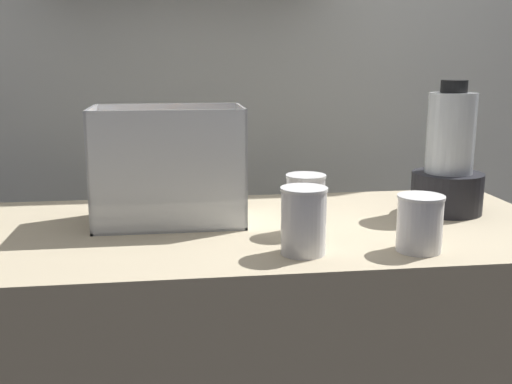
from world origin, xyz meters
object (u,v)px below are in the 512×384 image
Objects in this scene: carrot_display_bin at (164,186)px; blender_pitcher at (449,164)px; juice_cup_pomegranate_left at (305,206)px; juice_cup_beet_middle at (420,226)px; juice_cup_pomegranate_far_left at (303,223)px.

blender_pitcher reaches higher than carrot_display_bin.
juice_cup_pomegranate_left is 0.25m from juice_cup_beet_middle.
juice_cup_pomegranate_far_left is at bearing 176.59° from juice_cup_beet_middle.
carrot_display_bin is 2.58× the size of juice_cup_pomegranate_far_left.
blender_pitcher reaches higher than juice_cup_pomegranate_far_left.
carrot_display_bin is 0.70m from blender_pitcher.
juice_cup_pomegranate_left is at bearing -23.33° from carrot_display_bin.
juice_cup_beet_middle is (0.20, -0.16, -0.01)m from juice_cup_pomegranate_left.
carrot_display_bin reaches higher than juice_cup_pomegranate_left.
blender_pitcher is at bearing 18.77° from juice_cup_pomegranate_left.
juice_cup_beet_middle is (0.50, -0.29, -0.04)m from carrot_display_bin.
carrot_display_bin is 0.33m from juice_cup_pomegranate_left.
juice_cup_pomegranate_left reaches higher than juice_cup_beet_middle.
juice_cup_beet_middle is at bearing -3.41° from juice_cup_pomegranate_far_left.
blender_pitcher is 2.88× the size of juice_cup_beet_middle.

